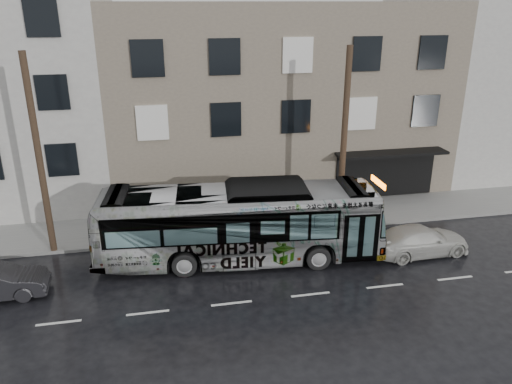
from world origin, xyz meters
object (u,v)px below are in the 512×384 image
at_px(white_sedan, 420,240).
at_px(utility_pole_front, 344,141).
at_px(sign_post, 360,202).
at_px(bus, 239,223).
at_px(utility_pole_rear, 39,157).

bearing_deg(white_sedan, utility_pole_front, 35.14).
distance_m(sign_post, bus, 7.08).
relative_size(utility_pole_front, white_sedan, 1.95).
bearing_deg(bus, utility_pole_rear, 80.19).
xyz_separation_m(utility_pole_front, utility_pole_rear, (-14.00, 0.00, 0.00)).
height_order(utility_pole_front, utility_pole_rear, same).
bearing_deg(utility_pole_rear, sign_post, 0.00).
height_order(sign_post, bus, bus).
relative_size(sign_post, white_sedan, 0.52).
bearing_deg(sign_post, utility_pole_front, 180.00).
bearing_deg(utility_pole_front, bus, -157.69).
bearing_deg(sign_post, utility_pole_rear, 180.00).
height_order(utility_pole_front, sign_post, utility_pole_front).
height_order(utility_pole_front, white_sedan, utility_pole_front).
bearing_deg(white_sedan, sign_post, 21.89).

